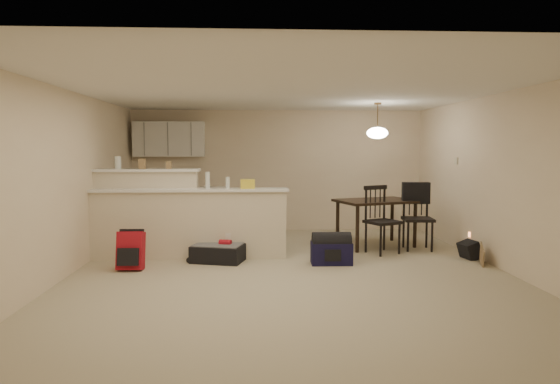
{
  "coord_description": "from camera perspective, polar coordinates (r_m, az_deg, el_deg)",
  "views": [
    {
      "loc": [
        -0.49,
        -6.87,
        1.71
      ],
      "look_at": [
        -0.1,
        0.7,
        1.05
      ],
      "focal_mm": 32.0,
      "sensor_mm": 36.0,
      "label": 1
    }
  ],
  "objects": [
    {
      "name": "suitcase",
      "position": [
        7.67,
        -7.11,
        -6.98
      ],
      "size": [
        0.85,
        0.66,
        0.25
      ],
      "primitive_type": "cube",
      "rotation": [
        0.0,
        0.0,
        -0.26
      ],
      "color": "black",
      "rests_on": "ground"
    },
    {
      "name": "cardboard_sheet",
      "position": [
        7.96,
        22.08,
        -6.73
      ],
      "size": [
        0.14,
        0.37,
        0.29
      ],
      "primitive_type": "cube",
      "rotation": [
        0.0,
        0.0,
        1.25
      ],
      "color": "#92724B",
      "rests_on": "ground"
    },
    {
      "name": "dining_chair_near",
      "position": [
        8.31,
        11.67,
        -3.14
      ],
      "size": [
        0.64,
        0.63,
        1.1
      ],
      "primitive_type": null,
      "rotation": [
        0.0,
        0.0,
        0.46
      ],
      "color": "black",
      "rests_on": "ground"
    },
    {
      "name": "bottle_b",
      "position": [
        7.8,
        -6.0,
        1.05
      ],
      "size": [
        0.06,
        0.06,
        0.18
      ],
      "primitive_type": "cylinder",
      "color": "silver",
      "rests_on": "breakfast_bar"
    },
    {
      "name": "pendant_lamp",
      "position": [
        8.82,
        11.06,
        6.7
      ],
      "size": [
        0.36,
        0.36,
        0.62
      ],
      "color": "brown",
      "rests_on": "room"
    },
    {
      "name": "kitchen_counter",
      "position": [
        10.25,
        -11.4,
        -2.18
      ],
      "size": [
        1.8,
        0.6,
        0.9
      ],
      "primitive_type": "cube",
      "color": "white",
      "rests_on": "ground"
    },
    {
      "name": "dining_chair_far",
      "position": [
        8.74,
        15.48,
        -2.8
      ],
      "size": [
        0.53,
        0.51,
        1.11
      ],
      "primitive_type": null,
      "rotation": [
        0.0,
        0.0,
        -0.1
      ],
      "color": "black",
      "rests_on": "ground"
    },
    {
      "name": "cereal_box",
      "position": [
        8.19,
        -15.48,
        3.12
      ],
      "size": [
        0.1,
        0.07,
        0.16
      ],
      "primitive_type": "cube",
      "color": "#92724B",
      "rests_on": "breakfast_bar"
    },
    {
      "name": "upper_cabinets",
      "position": [
        10.34,
        -12.54,
        5.92
      ],
      "size": [
        1.4,
        0.34,
        0.7
      ],
      "primitive_type": "cube",
      "color": "white",
      "rests_on": "room"
    },
    {
      "name": "red_backpack",
      "position": [
        7.41,
        -16.68,
        -6.45
      ],
      "size": [
        0.36,
        0.23,
        0.54
      ],
      "primitive_type": "cube",
      "rotation": [
        0.0,
        0.0,
        -0.02
      ],
      "color": "#AB1320",
      "rests_on": "ground"
    },
    {
      "name": "breakfast_bar",
      "position": [
        8.03,
        -12.02,
        -3.02
      ],
      "size": [
        3.08,
        0.58,
        1.39
      ],
      "color": "beige",
      "rests_on": "ground"
    },
    {
      "name": "bag_lump",
      "position": [
        7.79,
        -3.71,
        0.92
      ],
      "size": [
        0.22,
        0.18,
        0.14
      ],
      "primitive_type": "cube",
      "color": "#92724B",
      "rests_on": "breakfast_bar"
    },
    {
      "name": "bottle_a",
      "position": [
        7.82,
        -8.27,
        1.33
      ],
      "size": [
        0.07,
        0.07,
        0.26
      ],
      "primitive_type": "cylinder",
      "color": "silver",
      "rests_on": "breakfast_bar"
    },
    {
      "name": "room",
      "position": [
        6.91,
        1.13,
        1.15
      ],
      "size": [
        7.0,
        7.02,
        2.5
      ],
      "color": "#B3A78A",
      "rests_on": "ground"
    },
    {
      "name": "black_daypack",
      "position": [
        8.35,
        20.83,
        -6.24
      ],
      "size": [
        0.26,
        0.34,
        0.27
      ],
      "primitive_type": "cube",
      "rotation": [
        0.0,
        0.0,
        1.74
      ],
      "color": "black",
      "rests_on": "ground"
    },
    {
      "name": "navy_duffel",
      "position": [
        7.5,
        5.89,
        -6.96
      ],
      "size": [
        0.61,
        0.34,
        0.33
      ],
      "primitive_type": "cube",
      "rotation": [
        0.0,
        0.0,
        -0.02
      ],
      "color": "#121033",
      "rests_on": "ground"
    },
    {
      "name": "small_box",
      "position": [
        8.11,
        -12.59,
        3.02
      ],
      "size": [
        0.08,
        0.06,
        0.12
      ],
      "primitive_type": "cube",
      "color": "#92724B",
      "rests_on": "breakfast_bar"
    },
    {
      "name": "dining_table",
      "position": [
        8.88,
        10.92,
        -1.51
      ],
      "size": [
        1.52,
        1.24,
        0.82
      ],
      "rotation": [
        0.0,
        0.0,
        0.31
      ],
      "color": "black",
      "rests_on": "ground"
    },
    {
      "name": "thermostat",
      "position": [
        9.11,
        19.5,
        3.37
      ],
      "size": [
        0.02,
        0.12,
        0.12
      ],
      "primitive_type": "cube",
      "color": "beige",
      "rests_on": "room"
    },
    {
      "name": "jar",
      "position": [
        8.28,
        -18.04,
        3.21
      ],
      "size": [
        0.1,
        0.1,
        0.2
      ],
      "primitive_type": "cylinder",
      "color": "silver",
      "rests_on": "breakfast_bar"
    }
  ]
}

